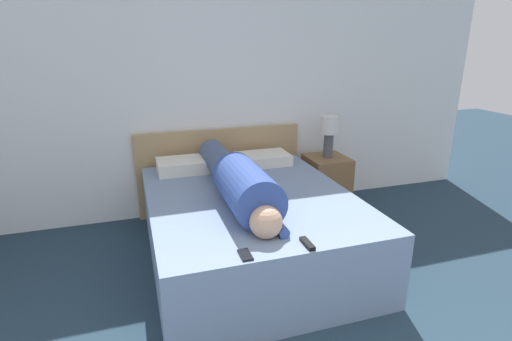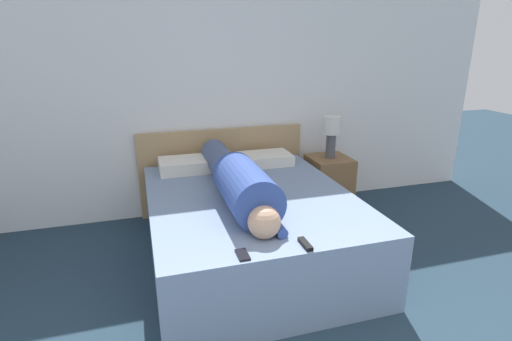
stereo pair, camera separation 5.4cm
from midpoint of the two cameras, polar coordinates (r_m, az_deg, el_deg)
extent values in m
cube|color=white|center=(4.06, -5.87, 11.88)|extent=(6.19, 0.06, 2.60)
cube|color=#7589A8|center=(3.29, -0.26, -8.08)|extent=(1.58, 1.95, 0.57)
cube|color=tan|center=(4.19, -4.38, 0.06)|extent=(1.70, 0.04, 0.88)
cube|color=brown|center=(4.30, 10.66, -1.86)|extent=(0.41, 0.43, 0.58)
cylinder|color=#4C4C51|center=(4.18, 10.99, 3.48)|extent=(0.10, 0.10, 0.25)
cylinder|color=silver|center=(4.13, 11.17, 6.37)|extent=(0.18, 0.18, 0.18)
sphere|color=tan|center=(2.48, 1.81, -7.39)|extent=(0.21, 0.21, 0.21)
cylinder|color=#334C99|center=(2.82, -0.89, -2.57)|extent=(0.35, 0.72, 0.35)
cylinder|color=#47567A|center=(3.57, -4.35, 0.98)|extent=(0.24, 0.86, 0.24)
cylinder|color=#334C99|center=(2.58, 3.65, -8.02)|extent=(0.07, 0.22, 0.07)
cube|color=silver|center=(3.79, -9.22, 0.81)|extent=(0.54, 0.35, 0.11)
cube|color=silver|center=(3.95, 1.65, 1.68)|extent=(0.51, 0.35, 0.10)
cube|color=black|center=(2.45, 7.70, -10.36)|extent=(0.04, 0.15, 0.02)
cube|color=black|center=(2.33, -1.25, -11.93)|extent=(0.06, 0.13, 0.01)
camera|label=1|loc=(0.03, -89.48, 0.17)|focal=28.00mm
camera|label=2|loc=(0.03, 90.52, -0.17)|focal=28.00mm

